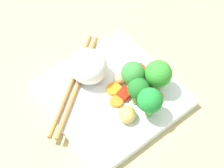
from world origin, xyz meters
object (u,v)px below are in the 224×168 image
chopstick_pair (75,83)px  broccoli_floret_1 (138,89)px  square_plate (111,95)px  carrot_slice_0 (156,98)px  rice_mound (88,66)px

chopstick_pair → broccoli_floret_1: bearing=86.8°
square_plate → broccoli_floret_1: size_ratio=3.95×
square_plate → carrot_slice_0: carrot_slice_0 is taller
carrot_slice_0 → chopstick_pair: chopstick_pair is taller
rice_mound → chopstick_pair: rice_mound is taller
square_plate → rice_mound: size_ratio=3.05×
square_plate → rice_mound: 7.18cm
carrot_slice_0 → broccoli_floret_1: bearing=-31.0°
square_plate → broccoli_floret_1: (-2.84, 4.37, 4.60)cm
rice_mound → square_plate: bearing=103.5°
square_plate → broccoli_floret_1: 6.95cm
rice_mound → broccoli_floret_1: size_ratio=1.29×
chopstick_pair → square_plate: bearing=88.9°
rice_mound → carrot_slice_0: bearing=121.6°
square_plate → carrot_slice_0: 8.72cm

